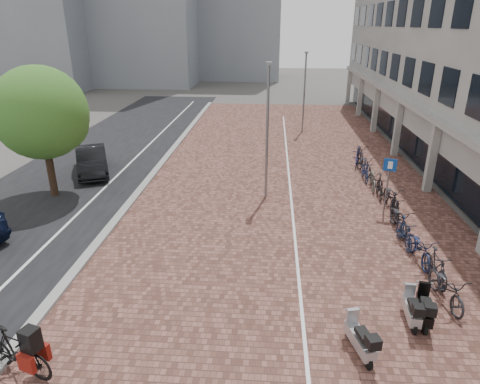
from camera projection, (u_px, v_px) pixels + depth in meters
name	position (u px, v px, depth m)	size (l,w,h in m)	color
ground	(224.00, 314.00, 11.87)	(140.00, 140.00, 0.00)	#474442
plaza_brick	(285.00, 174.00, 22.82)	(14.50, 42.00, 0.04)	brown
street_asphalt	(89.00, 169.00, 23.59)	(8.00, 50.00, 0.03)	black
curb	(157.00, 170.00, 23.30)	(0.35, 42.00, 0.14)	gray
lane_line	(123.00, 170.00, 23.45)	(0.12, 44.00, 0.00)	white
parking_line	(289.00, 174.00, 22.80)	(0.10, 30.00, 0.00)	white
car_dark	(92.00, 161.00, 22.71)	(1.50, 4.31, 1.42)	black
hero_bike	(17.00, 351.00, 9.65)	(2.09, 1.16, 1.42)	black
scooter_front	(412.00, 308.00, 11.37)	(0.43, 1.37, 0.94)	#B7B7BD
scooter_mid	(425.00, 307.00, 11.36)	(0.45, 1.42, 0.98)	black
scooter_back	(360.00, 337.00, 10.26)	(0.45, 1.44, 0.99)	#A3A3A8
parking_sign	(388.00, 178.00, 17.43)	(0.51, 0.19, 2.48)	slate
lamp_near	(267.00, 135.00, 18.57)	(0.12, 0.12, 6.08)	slate
lamp_far	(304.00, 94.00, 30.52)	(0.12, 0.12, 5.71)	slate
street_tree	(45.00, 115.00, 18.69)	(4.13, 4.13, 6.00)	#382619
bike_row	(386.00, 196.00, 18.53)	(1.27, 15.82, 1.05)	black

